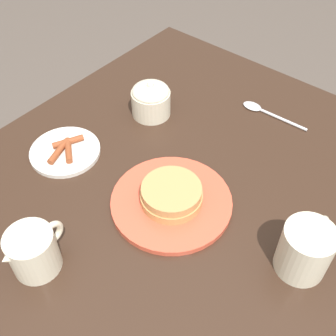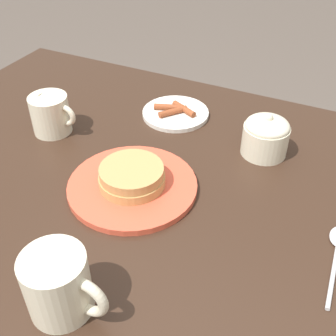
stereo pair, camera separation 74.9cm
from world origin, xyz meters
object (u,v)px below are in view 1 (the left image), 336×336
object	(u,v)px
spoon	(262,110)
side_plate_bacon	(65,151)
coffee_mug	(306,249)
sugar_bowl	(151,99)
pancake_plate	(173,200)
creamer_pitcher	(33,251)

from	to	relation	value
spoon	side_plate_bacon	bearing A→B (deg)	147.07
coffee_mug	spoon	xyz separation A→B (m)	(0.32, 0.27, -0.05)
sugar_bowl	pancake_plate	bearing A→B (deg)	-130.51
creamer_pitcher	sugar_bowl	bearing A→B (deg)	15.40
side_plate_bacon	spoon	bearing A→B (deg)	-32.93
side_plate_bacon	sugar_bowl	distance (m)	0.23
creamer_pitcher	spoon	bearing A→B (deg)	-7.67
sugar_bowl	coffee_mug	bearing A→B (deg)	-107.35
coffee_mug	creamer_pitcher	world-z (taller)	coffee_mug
coffee_mug	sugar_bowl	xyz separation A→B (m)	(0.15, 0.47, -0.01)
pancake_plate	spoon	distance (m)	0.36
creamer_pitcher	side_plate_bacon	bearing A→B (deg)	39.32
side_plate_bacon	spoon	xyz separation A→B (m)	(0.40, -0.26, -0.00)
side_plate_bacon	spoon	world-z (taller)	side_plate_bacon
side_plate_bacon	spoon	distance (m)	0.48
pancake_plate	creamer_pitcher	size ratio (longest dim) A/B	1.96
side_plate_bacon	creamer_pitcher	size ratio (longest dim) A/B	1.26
coffee_mug	creamer_pitcher	xyz separation A→B (m)	(-0.29, 0.35, -0.01)
coffee_mug	spoon	size ratio (longest dim) A/B	0.72
creamer_pitcher	sugar_bowl	xyz separation A→B (m)	(0.44, 0.12, -0.00)
spoon	coffee_mug	bearing A→B (deg)	-140.40
pancake_plate	coffee_mug	bearing A→B (deg)	-81.37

